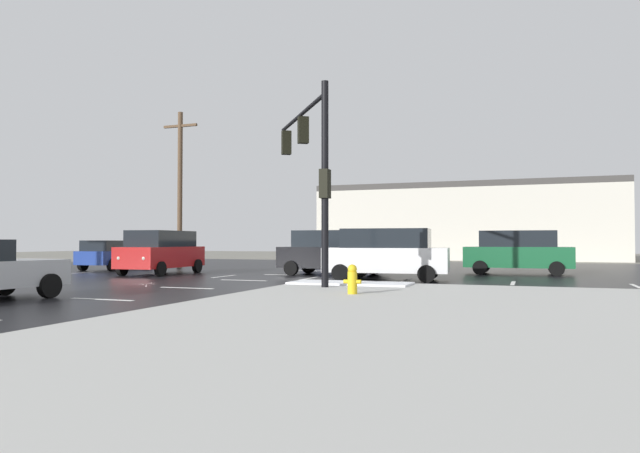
% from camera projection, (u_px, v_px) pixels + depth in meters
% --- Properties ---
extents(ground_plane, '(120.00, 120.00, 0.00)m').
position_uv_depth(ground_plane, '(266.00, 278.00, 24.65)').
color(ground_plane, slate).
extents(road_asphalt, '(44.00, 44.00, 0.02)m').
position_uv_depth(road_asphalt, '(266.00, 278.00, 24.65)').
color(road_asphalt, black).
rests_on(road_asphalt, ground_plane).
extents(sidewalk_corner, '(18.00, 18.00, 0.14)m').
position_uv_depth(sidewalk_corner, '(622.00, 334.00, 9.26)').
color(sidewalk_corner, '#B2B2AD').
rests_on(sidewalk_corner, ground_plane).
extents(snow_strip_curbside, '(4.00, 1.60, 0.06)m').
position_uv_depth(snow_strip_curbside, '(350.00, 283.00, 19.18)').
color(snow_strip_curbside, white).
rests_on(snow_strip_curbside, sidewalk_corner).
extents(lane_markings, '(36.15, 36.15, 0.01)m').
position_uv_depth(lane_markings, '(278.00, 280.00, 22.95)').
color(lane_markings, silver).
rests_on(lane_markings, road_asphalt).
extents(traffic_signal_mast, '(3.79, 5.16, 6.41)m').
position_uv_depth(traffic_signal_mast, '(311.00, 156.00, 19.60)').
color(traffic_signal_mast, black).
rests_on(traffic_signal_mast, sidewalk_corner).
extents(fire_hydrant, '(0.48, 0.26, 0.79)m').
position_uv_depth(fire_hydrant, '(352.00, 279.00, 15.55)').
color(fire_hydrant, gold).
rests_on(fire_hydrant, sidewalk_corner).
extents(strip_building_background, '(24.88, 8.00, 6.45)m').
position_uv_depth(strip_building_background, '(466.00, 222.00, 50.39)').
color(strip_building_background, beige).
rests_on(strip_building_background, ground_plane).
extents(suv_green, '(4.84, 2.18, 2.03)m').
position_uv_depth(suv_green, '(518.00, 251.00, 26.91)').
color(suv_green, '#195933').
rests_on(suv_green, road_asphalt).
extents(suv_red, '(2.39, 4.92, 2.03)m').
position_uv_depth(suv_red, '(162.00, 251.00, 27.12)').
color(suv_red, '#B21919').
rests_on(suv_red, road_asphalt).
extents(sedan_navy, '(4.66, 2.37, 1.58)m').
position_uv_depth(sedan_navy, '(339.00, 253.00, 33.58)').
color(sedan_navy, '#141E47').
rests_on(sedan_navy, road_asphalt).
extents(sedan_blue, '(2.20, 4.61, 1.58)m').
position_uv_depth(sedan_blue, '(114.00, 254.00, 31.12)').
color(sedan_blue, navy).
rests_on(sedan_blue, road_asphalt).
extents(suv_black, '(4.90, 2.33, 2.03)m').
position_uv_depth(suv_black, '(333.00, 252.00, 26.30)').
color(suv_black, black).
rests_on(suv_black, road_asphalt).
extents(suv_white, '(4.96, 2.51, 2.03)m').
position_uv_depth(suv_white, '(386.00, 253.00, 22.76)').
color(suv_white, white).
rests_on(suv_white, road_asphalt).
extents(utility_pole_far, '(2.20, 0.28, 9.07)m').
position_uv_depth(utility_pole_far, '(180.00, 186.00, 33.53)').
color(utility_pole_far, brown).
rests_on(utility_pole_far, ground_plane).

